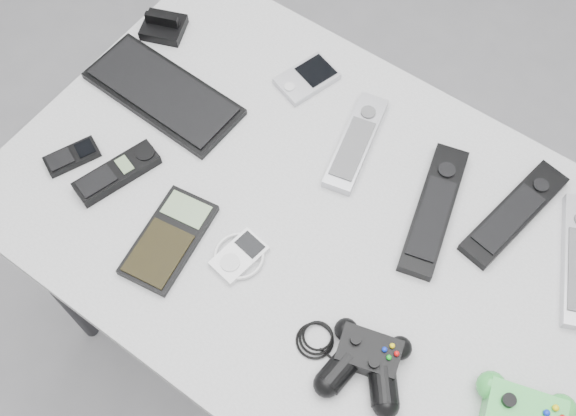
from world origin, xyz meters
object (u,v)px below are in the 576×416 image
Objects in this scene: pda at (307,78)px; mobile_phone at (72,156)px; remote_black_b at (515,213)px; mp3_player at (239,256)px; desk at (323,239)px; pda_keyboard at (163,93)px; cordless_handset at (117,173)px; remote_black_a at (434,209)px; controller_black at (366,361)px; calculator at (169,239)px; remote_silver_a at (356,142)px.

pda is 0.44m from mobile_phone.
remote_black_b is 2.61× the size of mp3_player.
pda_keyboard is at bearing 173.54° from desk.
cordless_handset is (0.05, -0.17, 0.00)m from pda_keyboard.
cordless_handset reaches higher than pda.
remote_black_b is at bearing 17.88° from remote_black_a.
controller_black is (0.52, -0.03, 0.01)m from cordless_handset.
remote_black_a is 2.68× the size of mobile_phone.
mp3_player is at bearing 157.50° from controller_black.
pda is 0.44× the size of remote_black_a.
calculator is 0.12m from mp3_player.
pda and calculator have the same top height.
mp3_player is 0.40× the size of controller_black.
calculator reaches higher than mp3_player.
desk is 3.71× the size of pda_keyboard.
remote_black_a is 1.13× the size of controller_black.
pda_keyboard reaches higher than mp3_player.
remote_black_b is (0.44, -0.03, 0.00)m from pda.
remote_black_a is at bearing 10.52° from pda_keyboard.
desk is 10.10× the size of pda.
remote_black_a is 0.62m from mobile_phone.
remote_black_b reaches higher than pda.
calculator is 0.80× the size of controller_black.
cordless_handset reaches higher than pda_keyboard.
remote_black_b is at bearing 51.23° from mobile_phone.
remote_black_a is (0.18, -0.04, 0.00)m from remote_silver_a.
controller_black is at bearing -6.65° from calculator.
calculator reaches higher than mobile_phone.
cordless_handset is 0.26m from mp3_player.
remote_black_b reaches higher than calculator.
mobile_phone is 0.53× the size of calculator.
remote_silver_a reaches higher than calculator.
remote_silver_a is 0.39m from controller_black.
desk is 7.31× the size of cordless_handset.
remote_black_a is 1.08× the size of remote_black_b.
desk is 0.26m from calculator.
remote_black_b is (0.29, 0.03, -0.00)m from remote_silver_a.
remote_black_a reaches higher than pda.
remote_silver_a is 0.93× the size of controller_black.
pda_keyboard is at bearing -119.80° from pda.
pda_keyboard is 1.35× the size of controller_black.
mobile_phone is at bearing -150.02° from cordless_handset.
remote_black_b reaches higher than pda_keyboard.
remote_black_b is (0.63, 0.15, 0.00)m from pda_keyboard.
calculator is at bearing 18.60° from mobile_phone.
remote_silver_a is at bearing 57.56° from calculator.
desk is 0.20m from remote_black_a.
mp3_player is (0.11, 0.04, -0.00)m from calculator.
calculator is (-0.19, -0.17, 0.07)m from desk.
pda is at bearing 118.01° from controller_black.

